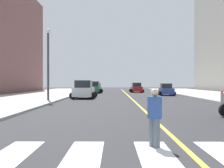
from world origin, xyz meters
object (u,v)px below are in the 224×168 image
car_blue_nearest (166,90)px  fire_hydrant (222,96)px  car_black_second (97,88)px  pedestrian_crossing (155,115)px  car_white_fifth (84,90)px  car_red_sixth (136,88)px  car_green_fourth (94,88)px  street_lamp (48,57)px

car_blue_nearest → fire_hydrant: car_blue_nearest is taller
car_black_second → pedestrian_crossing: 48.68m
car_white_fifth → car_red_sixth: car_white_fifth is taller
car_green_fourth → fire_hydrant: bearing=-58.7°
car_green_fourth → car_white_fifth: size_ratio=0.98×
car_white_fifth → car_red_sixth: bearing=71.4°
car_blue_nearest → car_green_fourth: size_ratio=0.83×
car_blue_nearest → car_white_fifth: (-10.62, -8.33, 0.18)m
car_white_fifth → pedestrian_crossing: car_white_fifth is taller
car_green_fourth → pedestrian_crossing: bearing=-81.9°
car_black_second → car_green_fourth: car_green_fourth is taller
car_green_fourth → car_red_sixth: size_ratio=1.12×
car_green_fourth → street_lamp: street_lamp is taller
car_green_fourth → fire_hydrant: (13.14, -23.60, -0.34)m
car_blue_nearest → street_lamp: size_ratio=0.55×
car_black_second → car_white_fifth: size_ratio=0.84×
car_blue_nearest → car_black_second: bearing=-52.6°
car_green_fourth → car_white_fifth: bearing=-88.1°
fire_hydrant → street_lamp: street_lamp is taller
car_blue_nearest → car_black_second: 17.56m
car_green_fourth → car_blue_nearest: bearing=-37.6°
car_white_fifth → street_lamp: size_ratio=0.68×
car_black_second → fire_hydrant: bearing=-68.1°
car_black_second → street_lamp: 28.20m
car_red_sixth → fire_hydrant: bearing=99.6°
pedestrian_crossing → car_black_second: bearing=-30.3°
car_blue_nearest → street_lamp: street_lamp is taller
car_red_sixth → car_black_second: bearing=-16.2°
fire_hydrant → car_blue_nearest: bearing=99.9°
car_green_fourth → car_red_sixth: bearing=28.0°
car_blue_nearest → car_green_fourth: (-10.55, 8.80, 0.15)m
car_red_sixth → street_lamp: (-10.26, -26.07, 3.36)m
car_red_sixth → car_white_fifth: bearing=67.8°
pedestrian_crossing → car_white_fifth: bearing=-25.6°
car_white_fifth → pedestrian_crossing: 26.44m
car_white_fifth → fire_hydrant: 14.72m
car_green_fourth → car_red_sixth: car_green_fourth is taller
fire_hydrant → car_black_second: bearing=114.3°
car_blue_nearest → car_black_second: size_ratio=0.97×
car_black_second → car_green_fourth: 5.31m
car_blue_nearest → pedestrian_crossing: bearing=80.8°
car_black_second → street_lamp: bearing=-98.6°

